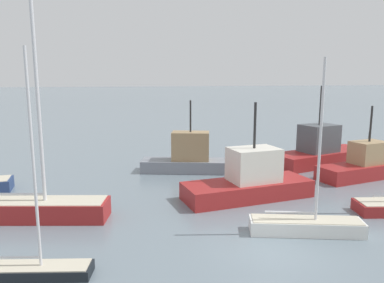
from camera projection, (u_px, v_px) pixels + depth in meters
name	position (u px, v px, depth m)	size (l,w,h in m)	color
ground_plane	(268.00, 252.00, 15.04)	(600.00, 600.00, 0.00)	slate
sailboat_0	(34.00, 205.00, 18.39)	(7.60, 3.47, 14.81)	maroon
sailboat_1	(306.00, 224.00, 16.75)	(5.23, 2.69, 7.93)	white
sailboat_4	(32.00, 266.00, 13.13)	(4.38, 1.92, 8.09)	black
fishing_boat_0	(365.00, 165.00, 26.12)	(7.47, 3.35, 5.13)	maroon
fishing_boat_1	(321.00, 151.00, 30.09)	(9.31, 4.93, 6.43)	maroon
fishing_boat_2	(250.00, 181.00, 21.66)	(7.91, 3.49, 5.68)	maroon
fishing_boat_3	(188.00, 157.00, 27.74)	(7.03, 3.90, 5.42)	gray
channel_buoy_0	(368.00, 146.00, 36.08)	(0.76, 0.76, 1.84)	orange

